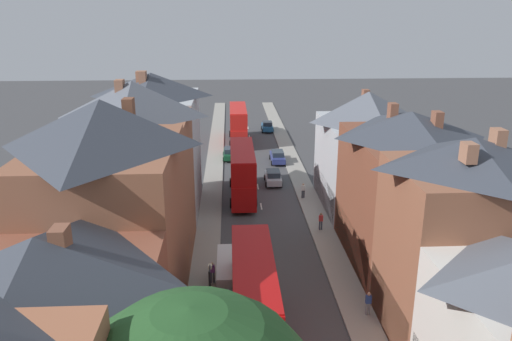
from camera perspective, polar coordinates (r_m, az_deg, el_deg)
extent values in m
cube|color=gray|center=(58.04, -4.93, -1.22)|extent=(2.20, 104.00, 0.14)
cube|color=gray|center=(58.57, 5.09, -1.05)|extent=(2.20, 104.00, 0.14)
cube|color=silver|center=(34.59, 2.54, -15.22)|extent=(0.14, 1.80, 0.01)
cube|color=silver|center=(39.74, 1.70, -10.53)|extent=(0.14, 1.80, 0.01)
cube|color=silver|center=(45.10, 1.08, -6.94)|extent=(0.14, 1.80, 0.01)
cube|color=silver|center=(50.61, 0.60, -4.12)|extent=(0.14, 1.80, 0.01)
cube|color=silver|center=(56.21, 0.21, -1.85)|extent=(0.14, 1.80, 0.01)
cube|color=silver|center=(61.89, -0.10, 0.00)|extent=(0.14, 1.80, 0.01)
cube|color=silver|center=(67.63, -0.36, 1.54)|extent=(0.14, 1.80, 0.01)
cube|color=silver|center=(73.41, -0.58, 2.83)|extent=(0.14, 1.80, 0.01)
cube|color=silver|center=(79.22, -0.77, 3.94)|extent=(0.14, 1.80, 0.01)
cube|color=silver|center=(85.06, -0.93, 4.90)|extent=(0.14, 1.80, 0.01)
cube|color=silver|center=(90.91, -1.07, 5.73)|extent=(0.14, 1.80, 0.01)
cube|color=silver|center=(96.79, -1.20, 6.46)|extent=(0.14, 1.80, 0.01)
cube|color=silver|center=(102.68, -1.31, 7.11)|extent=(0.14, 1.80, 0.01)
pyramid|color=#383D47|center=(20.32, -23.78, -10.00)|extent=(8.00, 11.05, 2.36)
cube|color=brown|center=(20.14, -21.42, -7.83)|extent=(0.60, 0.90, 1.34)
cube|color=brown|center=(31.47, -16.09, -7.46)|extent=(8.00, 10.88, 11.57)
cube|color=olive|center=(32.79, -8.52, -14.14)|extent=(0.12, 10.01, 3.20)
pyramid|color=#383D47|center=(29.26, -17.26, 5.25)|extent=(8.00, 10.88, 2.62)
cube|color=brown|center=(30.03, -14.36, 6.92)|extent=(0.60, 0.90, 1.15)
cube|color=brown|center=(40.13, -13.19, -1.96)|extent=(8.00, 8.07, 11.25)
cube|color=navy|center=(41.12, -7.34, -7.19)|extent=(0.12, 7.43, 3.20)
pyramid|color=#565B66|center=(38.41, -13.91, 7.90)|extent=(8.00, 8.07, 2.72)
cube|color=#99664C|center=(38.40, -15.28, 8.90)|extent=(0.60, 0.90, 1.46)
cube|color=#ADB2B7|center=(48.78, -11.40, 1.74)|extent=(8.00, 10.36, 11.37)
cube|color=black|center=(49.62, -6.60, -2.72)|extent=(0.12, 9.54, 3.20)
pyramid|color=#383D47|center=(47.42, -11.89, 9.61)|extent=(8.00, 10.36, 2.13)
cube|color=#99664C|center=(46.10, -12.80, 10.19)|extent=(0.60, 0.90, 1.37)
cube|color=#99664C|center=(46.76, -13.13, 10.22)|extent=(0.60, 0.90, 1.30)
cube|color=brown|center=(31.67, 22.25, -8.94)|extent=(8.00, 7.60, 10.59)
cube|color=olive|center=(32.06, 14.83, -15.39)|extent=(0.12, 6.99, 3.20)
pyramid|color=#383D47|center=(29.58, 23.62, 1.85)|extent=(8.00, 7.60, 1.74)
cube|color=#99664C|center=(27.48, 23.14, 1.89)|extent=(0.60, 0.90, 1.02)
cube|color=#99664C|center=(30.28, 25.90, 3.13)|extent=(0.60, 0.90, 1.27)
cube|color=brown|center=(39.91, 16.53, -3.34)|extent=(8.00, 11.61, 9.94)
cube|color=#1E5133|center=(40.11, 10.74, -8.03)|extent=(0.12, 10.68, 3.20)
pyramid|color=#383D47|center=(38.26, 17.30, 5.02)|extent=(8.00, 11.61, 1.96)
cube|color=brown|center=(39.58, 15.36, 6.53)|extent=(0.60, 0.90, 1.27)
cube|color=brown|center=(37.66, 20.00, 5.48)|extent=(0.60, 0.90, 1.18)
cube|color=#ADB2B7|center=(50.53, 12.26, 0.62)|extent=(8.00, 11.46, 8.65)
cube|color=black|center=(50.50, 7.74, -2.40)|extent=(0.12, 10.55, 3.20)
pyramid|color=#565B66|center=(49.18, 12.70, 7.10)|extent=(8.00, 11.46, 2.96)
cube|color=brown|center=(50.10, 12.40, 8.18)|extent=(0.60, 0.90, 1.49)
cube|color=#B70F0F|center=(52.57, -1.55, -1.36)|extent=(2.44, 10.80, 2.50)
cube|color=#B70F0F|center=(51.84, -1.57, 1.15)|extent=(2.44, 10.58, 2.30)
cube|color=#B70F0F|center=(51.51, -1.58, 2.43)|extent=(2.39, 10.37, 0.10)
cube|color=#28333D|center=(57.60, -1.69, 0.56)|extent=(2.20, 0.10, 1.20)
cube|color=#28333D|center=(56.97, -1.71, 2.77)|extent=(2.20, 0.10, 1.10)
cube|color=#28333D|center=(52.48, -2.85, -1.13)|extent=(0.06, 9.18, 0.90)
cube|color=#28333D|center=(51.80, -2.89, 1.23)|extent=(0.06, 9.18, 0.90)
cube|color=yellow|center=(56.77, -1.72, 3.55)|extent=(1.34, 0.08, 0.32)
cylinder|color=black|center=(56.10, -2.88, -1.38)|extent=(0.30, 1.00, 1.00)
cylinder|color=black|center=(56.15, -0.39, -1.34)|extent=(0.30, 1.00, 1.00)
cylinder|color=black|center=(50.17, -2.84, -3.73)|extent=(0.30, 1.00, 1.00)
cylinder|color=black|center=(50.23, -0.05, -3.68)|extent=(0.30, 1.00, 1.00)
cube|color=#B70F0F|center=(30.53, -0.25, -16.46)|extent=(2.44, 10.80, 2.50)
cube|color=#B70F0F|center=(29.25, -0.26, -12.57)|extent=(2.44, 10.58, 2.30)
cube|color=#B70F0F|center=(28.66, -0.26, -10.49)|extent=(2.39, 10.37, 0.10)
cube|color=#28333D|center=(34.98, -0.68, -11.28)|extent=(2.20, 0.10, 1.20)
cube|color=#28333D|center=(33.93, -0.70, -7.87)|extent=(2.20, 0.10, 1.10)
cube|color=#28333D|center=(30.36, -2.58, -16.12)|extent=(0.06, 9.18, 0.90)
cube|color=#28333D|center=(29.17, -2.65, -12.45)|extent=(0.06, 9.18, 0.90)
cube|color=yellow|center=(33.59, -0.70, -6.64)|extent=(1.34, 0.08, 0.32)
cylinder|color=black|center=(33.93, -2.66, -14.95)|extent=(0.30, 1.00, 1.00)
cylinder|color=black|center=(34.02, 1.59, -14.84)|extent=(0.30, 1.00, 1.00)
cube|color=red|center=(75.27, -2.04, 4.49)|extent=(2.44, 10.80, 2.50)
cube|color=red|center=(74.76, -2.06, 6.28)|extent=(2.44, 10.58, 2.30)
cube|color=red|center=(74.54, -2.07, 7.18)|extent=(2.39, 10.37, 0.10)
cube|color=#28333D|center=(80.45, -2.11, 5.49)|extent=(2.20, 0.10, 1.20)
cube|color=#28333D|center=(80.00, -2.13, 7.10)|extent=(2.20, 0.10, 1.10)
cube|color=#28333D|center=(75.21, -2.95, 4.66)|extent=(0.06, 9.18, 0.90)
cube|color=#28333D|center=(74.73, -2.97, 6.34)|extent=(0.06, 9.18, 0.90)
cube|color=yellow|center=(79.86, -2.13, 7.67)|extent=(1.34, 0.08, 0.32)
cylinder|color=black|center=(78.79, -2.96, 4.21)|extent=(0.30, 1.00, 1.00)
cylinder|color=black|center=(78.82, -1.18, 4.24)|extent=(0.30, 1.00, 1.00)
cylinder|color=black|center=(72.66, -2.94, 3.06)|extent=(0.30, 1.00, 1.00)
cylinder|color=black|center=(72.70, -1.02, 3.09)|extent=(0.30, 1.00, 1.00)
cube|color=#236093|center=(82.56, 1.29, 4.98)|extent=(1.70, 4.06, 0.73)
cube|color=#28333D|center=(82.22, 1.31, 5.40)|extent=(1.46, 2.03, 0.60)
cylinder|color=black|center=(83.80, 0.65, 4.92)|extent=(0.20, 0.62, 0.62)
cylinder|color=black|center=(83.93, 1.81, 4.93)|extent=(0.20, 0.62, 0.62)
cylinder|color=black|center=(81.36, 0.76, 4.53)|extent=(0.20, 0.62, 0.62)
cylinder|color=black|center=(81.49, 1.96, 4.54)|extent=(0.20, 0.62, 0.62)
cube|color=navy|center=(65.24, 2.46, 1.50)|extent=(1.70, 4.49, 0.67)
cube|color=#28333D|center=(64.85, 2.49, 1.98)|extent=(1.46, 2.24, 0.60)
cylinder|color=black|center=(66.59, 1.62, 1.55)|extent=(0.20, 0.62, 0.62)
cylinder|color=black|center=(66.75, 3.08, 1.57)|extent=(0.20, 0.62, 0.62)
cylinder|color=black|center=(63.93, 1.82, 0.86)|extent=(0.20, 0.62, 0.62)
cylinder|color=black|center=(64.10, 3.33, 0.88)|extent=(0.20, 0.62, 0.62)
cube|color=#B7BABF|center=(57.11, 1.96, -0.86)|extent=(1.70, 4.16, 0.68)
cube|color=#28333D|center=(56.71, 1.98, -0.32)|extent=(1.46, 2.08, 0.60)
cylinder|color=black|center=(58.37, 1.02, -0.79)|extent=(0.20, 0.62, 0.62)
cylinder|color=black|center=(58.51, 2.68, -0.76)|extent=(0.20, 0.62, 0.62)
cylinder|color=black|center=(55.94, 1.20, -1.63)|extent=(0.20, 0.62, 0.62)
cylinder|color=black|center=(56.08, 2.93, -1.59)|extent=(0.20, 0.62, 0.62)
cube|color=#144728|center=(66.82, -2.99, 1.88)|extent=(1.70, 4.35, 0.66)
cube|color=#28333D|center=(66.44, -3.00, 2.35)|extent=(1.46, 2.18, 0.60)
cylinder|color=black|center=(68.21, -3.71, 1.91)|extent=(0.20, 0.62, 0.62)
cylinder|color=black|center=(68.21, -2.28, 1.93)|extent=(0.20, 0.62, 0.62)
cylinder|color=black|center=(65.62, -3.73, 1.27)|extent=(0.20, 0.62, 0.62)
cylinder|color=black|center=(65.62, -2.24, 1.29)|extent=(0.20, 0.62, 0.62)
cube|color=white|center=(35.50, -2.85, -11.74)|extent=(1.96, 5.20, 2.10)
cube|color=#28333D|center=(37.60, -2.88, -9.44)|extent=(1.76, 0.10, 0.90)
cylinder|color=black|center=(37.36, -4.37, -11.93)|extent=(0.24, 0.72, 0.72)
cylinder|color=black|center=(37.36, -1.30, -11.88)|extent=(0.24, 0.72, 0.72)
cylinder|color=black|center=(34.68, -4.48, -14.47)|extent=(0.24, 0.72, 0.72)
cylinder|color=black|center=(34.68, -1.13, -14.42)|extent=(0.24, 0.72, 0.72)
cylinder|color=gray|center=(34.03, 12.51, -15.17)|extent=(0.14, 0.14, 0.84)
cylinder|color=gray|center=(34.08, 12.81, -15.14)|extent=(0.14, 0.14, 0.84)
cube|color=#2D4C9E|center=(33.69, 12.74, -14.17)|extent=(0.36, 0.22, 0.54)
sphere|color=tan|center=(33.49, 12.78, -13.60)|extent=(0.22, 0.22, 0.22)
cylinder|color=#3D4256|center=(36.83, -5.13, -12.06)|extent=(0.14, 0.14, 0.84)
cylinder|color=#3D4256|center=(36.82, -4.85, -12.06)|extent=(0.14, 0.14, 0.84)
cube|color=#723384|center=(36.49, -5.02, -11.12)|extent=(0.36, 0.22, 0.54)
sphere|color=tan|center=(36.30, -5.04, -10.58)|extent=(0.22, 0.22, 0.22)
cylinder|color=#3D4256|center=(45.26, 7.29, -6.23)|extent=(0.14, 0.14, 0.84)
cylinder|color=#3D4256|center=(45.29, 7.51, -6.22)|extent=(0.14, 0.14, 0.84)
cube|color=red|center=(45.00, 7.43, -5.42)|extent=(0.36, 0.22, 0.54)
sphere|color=#9E7051|center=(44.85, 7.45, -4.96)|extent=(0.22, 0.22, 0.22)
cylinder|color=#23232D|center=(52.56, 5.31, -2.70)|extent=(0.14, 0.14, 0.84)
cylinder|color=#23232D|center=(52.59, 5.50, -2.70)|extent=(0.14, 0.14, 0.84)
cube|color=silver|center=(52.34, 5.43, -1.99)|extent=(0.36, 0.22, 0.54)
sphere|color=tan|center=(52.21, 5.44, -1.59)|extent=(0.22, 0.22, 0.22)
cylinder|color=black|center=(28.80, -5.19, -16.22)|extent=(0.12, 0.12, 5.50)
cylinder|color=black|center=(27.81, -5.31, -11.17)|extent=(0.08, 0.90, 0.08)
cube|color=beige|center=(28.24, -5.28, -10.87)|extent=(0.20, 0.32, 0.20)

